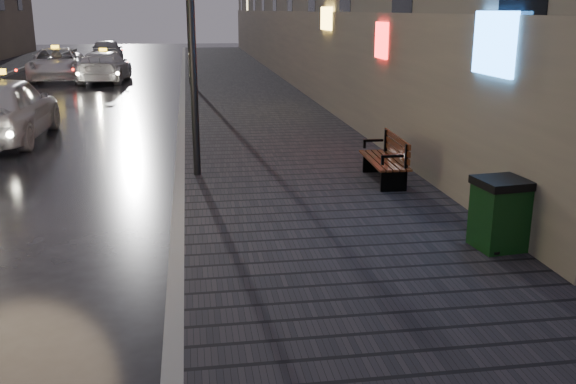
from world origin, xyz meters
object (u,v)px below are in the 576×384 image
at_px(taxi_far, 57,64).
at_px(car_far, 107,51).
at_px(bench, 388,159).
at_px(taxi_mid, 104,67).
at_px(taxi_near, 3,108).
at_px(lamp_far, 188,4).
at_px(trash_bin, 499,213).

bearing_deg(taxi_far, car_far, 75.26).
height_order(bench, taxi_mid, taxi_mid).
relative_size(bench, car_far, 0.38).
distance_m(bench, taxi_near, 10.21).
height_order(taxi_mid, car_far, car_far).
xyz_separation_m(taxi_mid, taxi_far, (-2.40, 1.49, 0.04)).
xyz_separation_m(bench, car_far, (-8.55, 30.64, 0.18)).
distance_m(lamp_far, taxi_far, 8.18).
relative_size(taxi_mid, taxi_far, 0.91).
distance_m(lamp_far, bench, 17.66).
relative_size(bench, taxi_near, 0.35).
bearing_deg(taxi_far, taxi_near, -90.87).
xyz_separation_m(trash_bin, taxi_mid, (-7.90, 23.55, 0.07)).
relative_size(lamp_far, bench, 3.06).
xyz_separation_m(taxi_far, car_far, (1.33, 9.22, 0.02)).
relative_size(lamp_far, taxi_mid, 1.08).
height_order(lamp_far, taxi_near, lamp_far).
bearing_deg(taxi_near, taxi_mid, -92.10).
height_order(lamp_far, taxi_far, lamp_far).
distance_m(bench, trash_bin, 3.65).
height_order(trash_bin, car_far, car_far).
bearing_deg(bench, taxi_near, 147.19).
bearing_deg(bench, car_far, 108.08).
bearing_deg(trash_bin, taxi_near, 125.96).
height_order(bench, car_far, car_far).
bearing_deg(car_far, trash_bin, 101.91).
xyz_separation_m(bench, taxi_far, (-9.88, 21.43, 0.16)).
bearing_deg(taxi_mid, taxi_far, -28.35).
height_order(taxi_near, taxi_mid, taxi_near).
bearing_deg(trash_bin, taxi_mid, 101.88).
distance_m(lamp_far, taxi_mid, 5.62).
distance_m(trash_bin, taxi_mid, 24.84).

